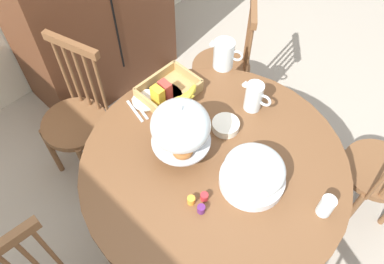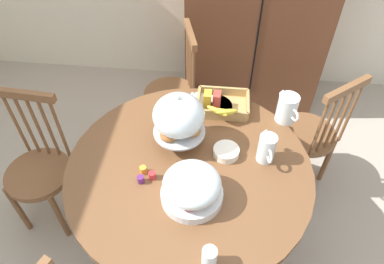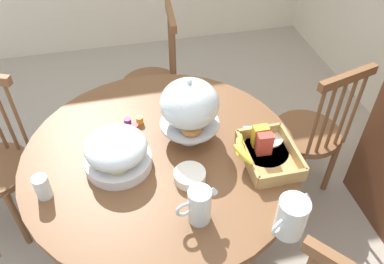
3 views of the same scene
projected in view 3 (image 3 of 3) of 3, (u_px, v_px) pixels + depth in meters
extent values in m
plane|color=#A89E8E|center=(173.00, 249.00, 2.27)|extent=(10.00, 10.00, 0.00)
cylinder|color=brown|center=(161.00, 156.00, 1.83)|extent=(1.30, 1.30, 0.04)
cylinder|color=brown|center=(164.00, 199.00, 2.06)|extent=(0.14, 0.14, 0.63)
cylinder|color=brown|center=(167.00, 237.00, 2.30)|extent=(0.56, 0.56, 0.06)
cylinder|color=brown|center=(18.00, 219.00, 2.16)|extent=(0.04, 0.04, 0.45)
cylinder|color=brown|center=(40.00, 181.00, 2.36)|extent=(0.04, 0.04, 0.45)
cylinder|color=brown|center=(6.00, 119.00, 2.07)|extent=(0.02, 0.02, 0.48)
cylinder|color=brown|center=(19.00, 121.00, 2.06)|extent=(0.02, 0.02, 0.48)
cylinder|color=brown|center=(306.00, 133.00, 2.35)|extent=(0.40, 0.40, 0.04)
cylinder|color=brown|center=(302.00, 138.00, 2.64)|extent=(0.04, 0.04, 0.45)
cylinder|color=brown|center=(269.00, 152.00, 2.54)|extent=(0.04, 0.04, 0.45)
cylinder|color=brown|center=(331.00, 165.00, 2.46)|extent=(0.04, 0.04, 0.45)
cylinder|color=brown|center=(296.00, 182.00, 2.36)|extent=(0.04, 0.04, 0.45)
cylinder|color=brown|center=(354.00, 110.00, 2.13)|extent=(0.02, 0.02, 0.48)
cylinder|color=brown|center=(345.00, 114.00, 2.10)|extent=(0.02, 0.02, 0.48)
cylinder|color=brown|center=(335.00, 118.00, 2.08)|extent=(0.02, 0.02, 0.48)
cylinder|color=brown|center=(325.00, 122.00, 2.06)|extent=(0.02, 0.02, 0.48)
cylinder|color=brown|center=(315.00, 126.00, 2.03)|extent=(0.02, 0.02, 0.48)
cube|color=brown|center=(348.00, 78.00, 1.90)|extent=(0.13, 0.36, 0.05)
cylinder|color=brown|center=(150.00, 85.00, 2.71)|extent=(0.40, 0.40, 0.04)
cylinder|color=brown|center=(133.00, 100.00, 2.95)|extent=(0.04, 0.04, 0.45)
cylinder|color=brown|center=(134.00, 125.00, 2.74)|extent=(0.04, 0.04, 0.45)
cylinder|color=brown|center=(170.00, 97.00, 2.98)|extent=(0.04, 0.04, 0.45)
cylinder|color=brown|center=(174.00, 121.00, 2.77)|extent=(0.04, 0.04, 0.45)
cylinder|color=brown|center=(170.00, 43.00, 2.66)|extent=(0.02, 0.02, 0.48)
cylinder|color=brown|center=(171.00, 48.00, 2.61)|extent=(0.02, 0.02, 0.48)
cylinder|color=brown|center=(172.00, 53.00, 2.56)|extent=(0.02, 0.02, 0.48)
cylinder|color=brown|center=(173.00, 59.00, 2.51)|extent=(0.02, 0.02, 0.48)
cylinder|color=brown|center=(175.00, 65.00, 2.46)|extent=(0.02, 0.02, 0.48)
cube|color=brown|center=(171.00, 16.00, 2.39)|extent=(0.36, 0.06, 0.05)
cylinder|color=silver|center=(190.00, 136.00, 1.89)|extent=(0.12, 0.12, 0.02)
cylinder|color=silver|center=(190.00, 131.00, 1.86)|extent=(0.03, 0.03, 0.09)
cylinder|color=silver|center=(190.00, 123.00, 1.83)|extent=(0.28, 0.28, 0.01)
torus|color=#B27033|center=(191.00, 129.00, 1.76)|extent=(0.10, 0.10, 0.03)
torus|color=#D19347|center=(201.00, 112.00, 1.85)|extent=(0.10, 0.10, 0.03)
torus|color=#935628|center=(176.00, 114.00, 1.84)|extent=(0.10, 0.10, 0.03)
ellipsoid|color=silver|center=(189.00, 103.00, 1.75)|extent=(0.27, 0.27, 0.22)
sphere|color=silver|center=(189.00, 82.00, 1.67)|extent=(0.02, 0.02, 0.02)
cylinder|color=silver|center=(119.00, 161.00, 1.75)|extent=(0.30, 0.30, 0.05)
ellipsoid|color=beige|center=(118.00, 167.00, 1.67)|extent=(0.09, 0.09, 0.03)
ellipsoid|color=#8CBF59|center=(132.00, 152.00, 1.74)|extent=(0.09, 0.09, 0.03)
ellipsoid|color=#6B2D4C|center=(117.00, 145.00, 1.77)|extent=(0.09, 0.09, 0.03)
ellipsoid|color=#CC3D33|center=(102.00, 158.00, 1.71)|extent=(0.09, 0.09, 0.03)
ellipsoid|color=silver|center=(116.00, 147.00, 1.68)|extent=(0.28, 0.28, 0.13)
cylinder|color=silver|center=(199.00, 205.00, 1.50)|extent=(0.09, 0.09, 0.17)
cylinder|color=orange|center=(199.00, 209.00, 1.51)|extent=(0.08, 0.08, 0.11)
cone|color=silver|center=(213.00, 189.00, 1.47)|extent=(0.04, 0.04, 0.03)
torus|color=silver|center=(185.00, 209.00, 1.47)|extent=(0.03, 0.08, 0.07)
cylinder|color=silver|center=(291.00, 217.00, 1.45)|extent=(0.12, 0.12, 0.17)
cylinder|color=white|center=(290.00, 221.00, 1.47)|extent=(0.10, 0.10, 0.12)
cone|color=silver|center=(306.00, 195.00, 1.44)|extent=(0.05, 0.05, 0.03)
torus|color=silver|center=(279.00, 227.00, 1.41)|extent=(0.05, 0.07, 0.07)
cube|color=tan|center=(269.00, 159.00, 1.78)|extent=(0.30, 0.22, 0.01)
cube|color=tan|center=(247.00, 158.00, 1.75)|extent=(0.30, 0.02, 0.07)
cube|color=tan|center=(292.00, 150.00, 1.78)|extent=(0.30, 0.02, 0.07)
cube|color=tan|center=(258.00, 132.00, 1.87)|extent=(0.02, 0.22, 0.07)
cube|color=tan|center=(283.00, 179.00, 1.66)|extent=(0.02, 0.22, 0.07)
cube|color=gold|center=(260.00, 136.00, 1.81)|extent=(0.04, 0.07, 0.11)
cube|color=#B23D33|center=(264.00, 144.00, 1.77)|extent=(0.05, 0.07, 0.11)
ellipsoid|color=yellow|center=(239.00, 145.00, 1.72)|extent=(0.14, 0.08, 0.05)
ellipsoid|color=yellow|center=(241.00, 150.00, 1.70)|extent=(0.13, 0.03, 0.05)
ellipsoid|color=yellow|center=(243.00, 155.00, 1.68)|extent=(0.14, 0.08, 0.05)
cylinder|color=white|center=(265.00, 151.00, 1.82)|extent=(0.22, 0.22, 0.01)
cylinder|color=white|center=(268.00, 137.00, 1.88)|extent=(0.15, 0.15, 0.01)
cylinder|color=white|center=(190.00, 176.00, 1.69)|extent=(0.14, 0.14, 0.04)
cylinder|color=silver|center=(42.00, 187.00, 1.60)|extent=(0.06, 0.06, 0.11)
cylinder|color=#B7282D|center=(135.00, 128.00, 1.92)|extent=(0.04, 0.04, 0.04)
cylinder|color=orange|center=(140.00, 120.00, 1.96)|extent=(0.04, 0.04, 0.04)
cylinder|color=#5B2366|center=(128.00, 122.00, 1.95)|extent=(0.04, 0.04, 0.04)
cube|color=silver|center=(261.00, 131.00, 1.92)|extent=(0.05, 0.17, 0.01)
cube|color=silver|center=(260.00, 127.00, 1.95)|extent=(0.05, 0.17, 0.01)
cube|color=silver|center=(270.00, 174.00, 1.72)|extent=(0.05, 0.17, 0.01)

